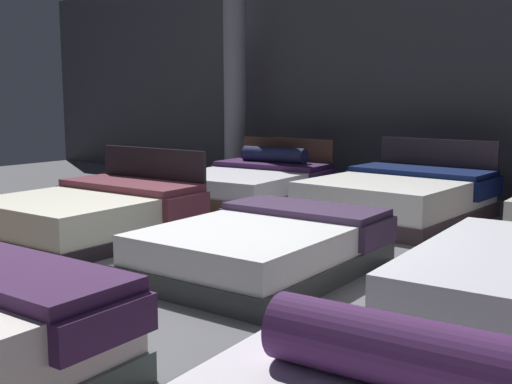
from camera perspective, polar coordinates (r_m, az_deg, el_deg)
The scene contains 7 objects.
ground_plane at distance 5.06m, azimuth -0.47°, elevation -7.79°, with size 18.00×18.00×0.02m, color #5B5B60.
showroom_back_wall at distance 9.40m, azimuth 18.54°, elevation 10.19°, with size 18.00×0.06×3.50m, color #47474C.
bed_3 at distance 6.64m, azimuth -14.63°, elevation -1.93°, with size 1.73×1.96×0.85m.
bed_4 at distance 5.16m, azimuth 0.86°, elevation -4.97°, with size 1.50×2.04×0.46m.
bed_6 at distance 8.68m, azimuth -0.42°, elevation 0.78°, with size 1.80×2.26×0.81m.
bed_7 at distance 7.52m, azimuth 12.92°, elevation -0.47°, with size 1.81×2.25×0.89m.
support_pillar at distance 10.57m, azimuth -1.94°, elevation 10.40°, with size 0.37×0.37×3.50m, color #99999E.
Camera 1 is at (2.91, -3.89, 1.42)m, focal length 44.00 mm.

